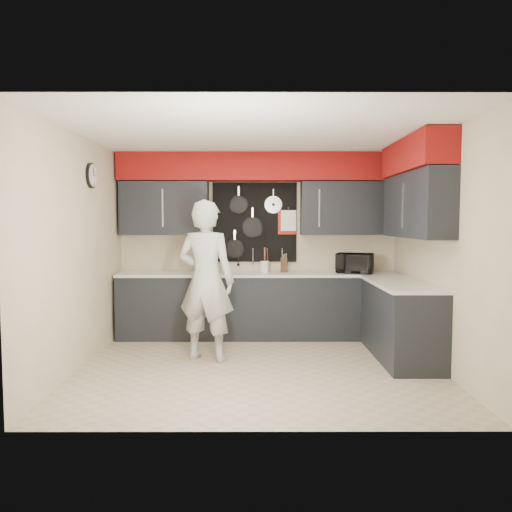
{
  "coord_description": "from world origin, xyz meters",
  "views": [
    {
      "loc": [
        -0.05,
        -5.54,
        1.64
      ],
      "look_at": [
        -0.03,
        0.5,
        1.22
      ],
      "focal_mm": 35.0,
      "sensor_mm": 36.0,
      "label": 1
    }
  ],
  "objects_px": {
    "microwave": "(355,263)",
    "knife_block": "(284,265)",
    "utensil_crock": "(265,267)",
    "person": "(206,281)",
    "coffee_maker": "(204,260)"
  },
  "relations": [
    {
      "from": "utensil_crock",
      "to": "coffee_maker",
      "type": "distance_m",
      "value": 0.86
    },
    {
      "from": "coffee_maker",
      "to": "person",
      "type": "distance_m",
      "value": 1.2
    },
    {
      "from": "microwave",
      "to": "knife_block",
      "type": "xyz_separation_m",
      "value": [
        -0.98,
        0.1,
        -0.03
      ]
    },
    {
      "from": "coffee_maker",
      "to": "utensil_crock",
      "type": "bearing_deg",
      "value": 14.15
    },
    {
      "from": "coffee_maker",
      "to": "knife_block",
      "type": "bearing_deg",
      "value": 13.49
    },
    {
      "from": "utensil_crock",
      "to": "person",
      "type": "relative_size",
      "value": 0.08
    },
    {
      "from": "coffee_maker",
      "to": "person",
      "type": "xyz_separation_m",
      "value": [
        0.14,
        -1.18,
        -0.15
      ]
    },
    {
      "from": "knife_block",
      "to": "coffee_maker",
      "type": "xyz_separation_m",
      "value": [
        -1.13,
        -0.04,
        0.08
      ]
    },
    {
      "from": "microwave",
      "to": "knife_block",
      "type": "bearing_deg",
      "value": -166.22
    },
    {
      "from": "microwave",
      "to": "knife_block",
      "type": "relative_size",
      "value": 2.42
    },
    {
      "from": "microwave",
      "to": "knife_block",
      "type": "height_order",
      "value": "microwave"
    },
    {
      "from": "microwave",
      "to": "utensil_crock",
      "type": "xyz_separation_m",
      "value": [
        -1.26,
        0.1,
        -0.06
      ]
    },
    {
      "from": "knife_block",
      "to": "person",
      "type": "distance_m",
      "value": 1.57
    },
    {
      "from": "knife_block",
      "to": "person",
      "type": "height_order",
      "value": "person"
    },
    {
      "from": "microwave",
      "to": "person",
      "type": "xyz_separation_m",
      "value": [
        -1.97,
        -1.12,
        -0.11
      ]
    }
  ]
}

